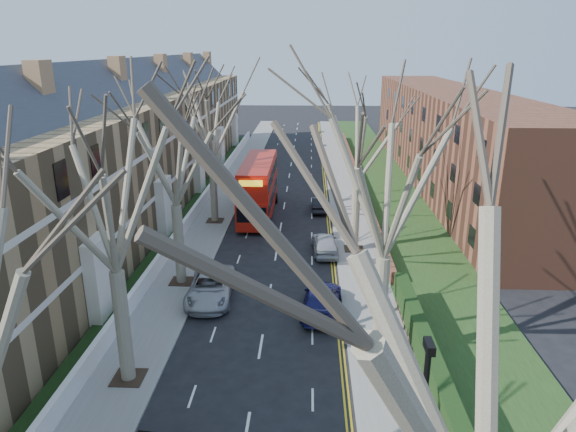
# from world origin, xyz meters

# --- Properties ---
(pavement_left) EXTENTS (3.00, 102.00, 0.12)m
(pavement_left) POSITION_xyz_m (-6.00, 39.00, 0.06)
(pavement_left) COLOR slate
(pavement_left) RESTS_ON ground
(pavement_right) EXTENTS (3.00, 102.00, 0.12)m
(pavement_right) POSITION_xyz_m (6.00, 39.00, 0.06)
(pavement_right) COLOR slate
(pavement_right) RESTS_ON ground
(terrace_left) EXTENTS (9.70, 78.00, 13.60)m
(terrace_left) POSITION_xyz_m (-13.65, 31.00, 5.53)
(terrace_left) COLOR olive
(terrace_left) RESTS_ON ground
(flats_right) EXTENTS (13.97, 54.00, 10.00)m
(flats_right) POSITION_xyz_m (17.46, 43.00, 4.98)
(flats_right) COLOR brown
(flats_right) RESTS_ON ground
(wall_hedge_right) EXTENTS (0.70, 24.00, 1.80)m
(wall_hedge_right) POSITION_xyz_m (7.70, 2.00, 1.12)
(wall_hedge_right) COLOR #4E3621
(wall_hedge_right) RESTS_ON ground
(front_wall_left) EXTENTS (0.30, 78.00, 1.00)m
(front_wall_left) POSITION_xyz_m (-7.65, 31.00, 0.62)
(front_wall_left) COLOR white
(front_wall_left) RESTS_ON ground
(grass_verge_right) EXTENTS (6.00, 102.00, 0.06)m
(grass_verge_right) POSITION_xyz_m (10.50, 39.00, 0.15)
(grass_verge_right) COLOR #203513
(grass_verge_right) RESTS_ON ground
(tree_left_mid) EXTENTS (10.50, 10.50, 14.71)m
(tree_left_mid) POSITION_xyz_m (-5.70, 6.00, 9.56)
(tree_left_mid) COLOR #706250
(tree_left_mid) RESTS_ON ground
(tree_left_far) EXTENTS (10.15, 10.15, 14.22)m
(tree_left_far) POSITION_xyz_m (-5.70, 16.00, 9.24)
(tree_left_far) COLOR #706250
(tree_left_far) RESTS_ON ground
(tree_left_dist) EXTENTS (10.50, 10.50, 14.71)m
(tree_left_dist) POSITION_xyz_m (-5.70, 28.00, 9.56)
(tree_left_dist) COLOR #706250
(tree_left_dist) RESTS_ON ground
(tree_right_near) EXTENTS (10.85, 10.85, 15.20)m
(tree_right_near) POSITION_xyz_m (5.70, -6.00, 9.86)
(tree_right_near) COLOR #706250
(tree_right_near) RESTS_ON ground
(tree_right_mid) EXTENTS (10.50, 10.50, 14.71)m
(tree_right_mid) POSITION_xyz_m (5.70, 8.00, 9.56)
(tree_right_mid) COLOR #706250
(tree_right_mid) RESTS_ON ground
(tree_right_far) EXTENTS (10.15, 10.15, 14.22)m
(tree_right_far) POSITION_xyz_m (5.70, 22.00, 9.24)
(tree_right_far) COLOR #706250
(tree_right_far) RESTS_ON ground
(double_decker_bus) EXTENTS (2.90, 11.46, 4.77)m
(double_decker_bus) POSITION_xyz_m (-2.15, 30.28, 2.35)
(double_decker_bus) COLOR #A1150B
(double_decker_bus) RESTS_ON ground
(car_left_far) EXTENTS (2.79, 5.65, 1.54)m
(car_left_far) POSITION_xyz_m (-3.43, 14.01, 0.77)
(car_left_far) COLOR #9B9CA0
(car_left_far) RESTS_ON ground
(car_right_near) EXTENTS (2.58, 5.27, 1.48)m
(car_right_near) POSITION_xyz_m (3.11, 12.74, 0.74)
(car_right_near) COLOR #171751
(car_right_near) RESTS_ON ground
(car_right_mid) EXTENTS (2.06, 4.50, 1.49)m
(car_right_mid) POSITION_xyz_m (3.53, 21.44, 0.75)
(car_right_mid) COLOR #9DA0A6
(car_right_mid) RESTS_ON ground
(car_right_far) EXTENTS (1.42, 3.95, 1.30)m
(car_right_far) POSITION_xyz_m (3.29, 31.56, 0.65)
(car_right_far) COLOR black
(car_right_far) RESTS_ON ground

